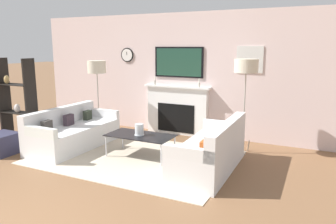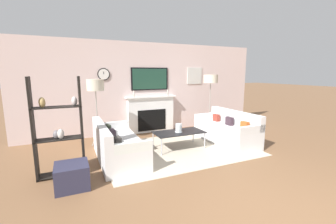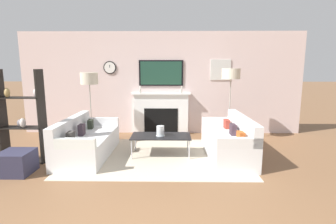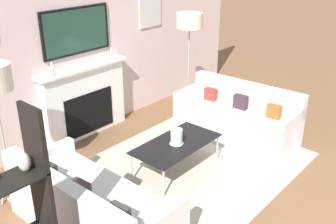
{
  "view_description": "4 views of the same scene",
  "coord_description": "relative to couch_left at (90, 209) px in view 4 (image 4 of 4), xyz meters",
  "views": [
    {
      "loc": [
        3.02,
        -1.69,
        1.98
      ],
      "look_at": [
        0.33,
        3.79,
        0.75
      ],
      "focal_mm": 35.0,
      "sensor_mm": 36.0,
      "label": 1
    },
    {
      "loc": [
        -2.31,
        -1.47,
        1.81
      ],
      "look_at": [
        0.0,
        3.68,
        0.82
      ],
      "focal_mm": 24.0,
      "sensor_mm": 36.0,
      "label": 2
    },
    {
      "loc": [
        0.3,
        -1.97,
        1.8
      ],
      "look_at": [
        0.21,
        3.65,
        0.82
      ],
      "focal_mm": 28.0,
      "sensor_mm": 36.0,
      "label": 3
    },
    {
      "loc": [
        -3.42,
        0.34,
        2.82
      ],
      "look_at": [
        -0.03,
        3.25,
        0.86
      ],
      "focal_mm": 42.0,
      "sensor_mm": 36.0,
      "label": 4
    }
  ],
  "objects": [
    {
      "name": "fireplace_wall",
      "position": [
        1.44,
        1.94,
        0.95
      ],
      "size": [
        7.49,
        0.28,
        2.7
      ],
      "color": "beige",
      "rests_on": "ground_plane"
    },
    {
      "name": "area_rug",
      "position": [
        1.44,
        -0.0,
        -0.28
      ],
      "size": [
        3.49,
        2.41,
        0.01
      ],
      "color": "beige",
      "rests_on": "ground_plane"
    },
    {
      "name": "couch_left",
      "position": [
        0.0,
        0.0,
        0.0
      ],
      "size": [
        0.86,
        1.89,
        0.78
      ],
      "color": "silver",
      "rests_on": "ground_plane"
    },
    {
      "name": "couch_right",
      "position": [
        2.87,
        0.0,
        0.02
      ],
      "size": [
        0.8,
        1.86,
        0.82
      ],
      "color": "silver",
      "rests_on": "ground_plane"
    },
    {
      "name": "coffee_table",
      "position": [
        1.51,
        0.08,
        0.1
      ],
      "size": [
        1.2,
        0.62,
        0.41
      ],
      "color": "black",
      "rests_on": "ground_plane"
    },
    {
      "name": "hurricane_candle",
      "position": [
        1.49,
        0.07,
        0.22
      ],
      "size": [
        0.18,
        0.18,
        0.2
      ],
      "color": "silver",
      "rests_on": "coffee_table"
    },
    {
      "name": "floor_lamp_right",
      "position": [
        3.11,
        1.14,
        1.32
      ],
      "size": [
        0.43,
        0.43,
        1.76
      ],
      "color": "#9E998E",
      "rests_on": "ground_plane"
    }
  ]
}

